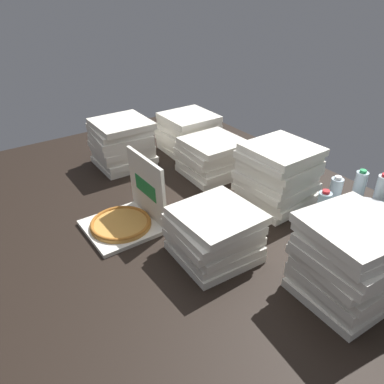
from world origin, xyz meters
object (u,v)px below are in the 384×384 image
(pizza_stack_center_near, at_px, (277,176))
(pizza_stack_left_far, at_px, (188,132))
(ice_bucket, at_px, (365,221))
(water_bottle_6, at_px, (329,226))
(pizza_stack_left_mid, at_px, (212,157))
(pizza_stack_right_near, at_px, (122,143))
(pizza_stack_left_near, at_px, (214,234))
(water_bottle_5, at_px, (358,190))
(open_pizza_box, at_px, (128,215))
(pizza_stack_right_mid, at_px, (350,261))
(water_bottle_0, at_px, (322,212))
(water_bottle_2, at_px, (334,197))
(water_bottle_3, at_px, (380,195))

(pizza_stack_center_near, relative_size, pizza_stack_left_far, 1.03)
(ice_bucket, bearing_deg, water_bottle_6, -98.24)
(pizza_stack_left_mid, distance_m, water_bottle_6, 0.97)
(pizza_stack_right_near, height_order, pizza_stack_left_near, pizza_stack_right_near)
(water_bottle_5, bearing_deg, open_pizza_box, -117.26)
(pizza_stack_left_far, bearing_deg, pizza_stack_left_mid, -12.75)
(pizza_stack_right_mid, distance_m, water_bottle_0, 0.46)
(pizza_stack_right_near, distance_m, pizza_stack_left_near, 1.17)
(pizza_stack_left_near, height_order, ice_bucket, pizza_stack_left_near)
(pizza_stack_left_near, xyz_separation_m, water_bottle_2, (0.12, 0.75, -0.00))
(pizza_stack_center_near, height_order, pizza_stack_left_near, pizza_stack_center_near)
(open_pizza_box, relative_size, pizza_stack_right_mid, 0.92)
(pizza_stack_left_mid, bearing_deg, water_bottle_2, 16.12)
(ice_bucket, relative_size, water_bottle_0, 1.13)
(ice_bucket, relative_size, water_bottle_2, 1.13)
(pizza_stack_right_near, bearing_deg, ice_bucket, 24.56)
(pizza_stack_left_mid, relative_size, pizza_stack_right_near, 0.98)
(water_bottle_0, bearing_deg, water_bottle_6, -35.19)
(water_bottle_5, relative_size, water_bottle_6, 1.00)
(ice_bucket, bearing_deg, pizza_stack_center_near, -160.47)
(pizza_stack_left_mid, bearing_deg, water_bottle_6, -0.99)
(pizza_stack_right_mid, height_order, pizza_stack_right_near, pizza_stack_right_mid)
(water_bottle_0, bearing_deg, water_bottle_2, 108.22)
(open_pizza_box, xyz_separation_m, pizza_stack_left_mid, (-0.24, 0.75, 0.05))
(open_pizza_box, bearing_deg, water_bottle_5, 62.74)
(pizza_stack_right_near, bearing_deg, open_pizza_box, -24.37)
(pizza_stack_right_mid, relative_size, water_bottle_3, 1.66)
(pizza_stack_right_near, xyz_separation_m, pizza_stack_left_far, (0.06, 0.53, -0.02))
(open_pizza_box, height_order, water_bottle_0, open_pizza_box)
(ice_bucket, bearing_deg, water_bottle_0, -127.09)
(ice_bucket, height_order, water_bottle_0, water_bottle_0)
(ice_bucket, bearing_deg, open_pizza_box, -127.60)
(pizza_stack_left_near, height_order, water_bottle_0, water_bottle_0)
(open_pizza_box, xyz_separation_m, water_bottle_5, (0.60, 1.17, 0.05))
(ice_bucket, bearing_deg, water_bottle_3, 107.13)
(ice_bucket, height_order, water_bottle_3, water_bottle_3)
(water_bottle_0, xyz_separation_m, water_bottle_6, (0.10, -0.07, 0.00))
(pizza_stack_left_mid, relative_size, water_bottle_2, 1.59)
(water_bottle_0, relative_size, water_bottle_3, 1.00)
(pizza_stack_right_near, bearing_deg, pizza_stack_left_far, 83.64)
(pizza_stack_center_near, bearing_deg, pizza_stack_right_near, -153.14)
(pizza_stack_left_near, relative_size, water_bottle_6, 1.60)
(water_bottle_3, xyz_separation_m, water_bottle_6, (0.03, -0.49, 0.00))
(open_pizza_box, relative_size, pizza_stack_left_far, 0.97)
(water_bottle_2, bearing_deg, pizza_stack_center_near, -150.35)
(pizza_stack_center_near, bearing_deg, ice_bucket, 19.53)
(water_bottle_3, bearing_deg, water_bottle_6, -86.26)
(pizza_stack_left_mid, relative_size, water_bottle_3, 1.59)
(pizza_stack_right_near, distance_m, water_bottle_3, 1.67)
(pizza_stack_left_far, height_order, water_bottle_5, pizza_stack_left_far)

